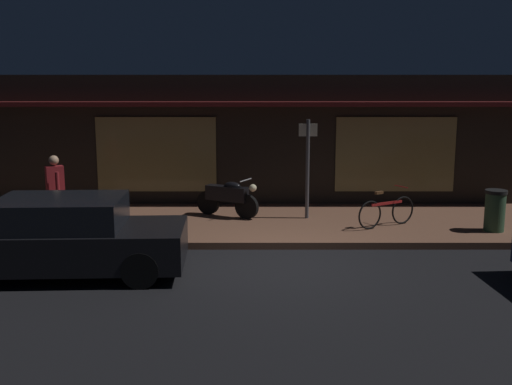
% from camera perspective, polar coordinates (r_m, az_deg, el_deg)
% --- Properties ---
extents(ground_plane, '(60.00, 60.00, 0.00)m').
position_cam_1_polar(ground_plane, '(11.84, 2.45, -6.68)').
color(ground_plane, black).
extents(sidewalk_slab, '(18.00, 4.00, 0.15)m').
position_cam_1_polar(sidewalk_slab, '(14.71, 1.93, -2.92)').
color(sidewalk_slab, brown).
rests_on(sidewalk_slab, ground_plane).
extents(storefront_building, '(18.00, 3.30, 3.60)m').
position_cam_1_polar(storefront_building, '(17.77, 1.58, 5.10)').
color(storefront_building, black).
rests_on(storefront_building, ground_plane).
extents(motorcycle, '(1.56, 0.94, 0.97)m').
position_cam_1_polar(motorcycle, '(15.01, -2.74, -0.41)').
color(motorcycle, black).
rests_on(motorcycle, sidewalk_slab).
extents(bicycle_parked, '(1.45, 0.88, 0.91)m').
position_cam_1_polar(bicycle_parked, '(14.34, 11.92, -1.73)').
color(bicycle_parked, black).
rests_on(bicycle_parked, sidewalk_slab).
extents(person_photographer, '(0.44, 0.57, 1.67)m').
position_cam_1_polar(person_photographer, '(14.50, -18.33, 0.19)').
color(person_photographer, '#28232D').
rests_on(person_photographer, sidewalk_slab).
extents(sign_post, '(0.44, 0.09, 2.40)m').
position_cam_1_polar(sign_post, '(14.76, 4.69, 2.77)').
color(sign_post, '#47474C').
rests_on(sign_post, sidewalk_slab).
extents(trash_bin, '(0.48, 0.48, 0.93)m').
position_cam_1_polar(trash_bin, '(14.61, 21.24, -1.54)').
color(trash_bin, '#2D4C33').
rests_on(trash_bin, sidewalk_slab).
extents(parked_car_near, '(4.17, 1.94, 1.42)m').
position_cam_1_polar(parked_car_near, '(11.54, -17.29, -4.00)').
color(parked_car_near, black).
rests_on(parked_car_near, ground_plane).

